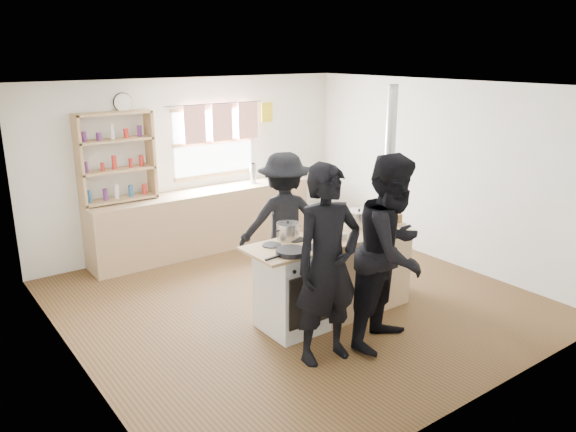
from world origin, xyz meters
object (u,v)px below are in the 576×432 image
object	(u,v)px
stockpot_stove	(288,231)
stockpot_counter	(359,219)
skillet_greens	(291,251)
flue_heater	(385,240)
person_near_right	(392,251)
roast_tray	(328,235)
cooking_island	(335,275)
thermos	(253,173)
bread_board	(392,220)
person_near_left	(328,265)
person_far	(284,222)

from	to	relation	value
stockpot_stove	stockpot_counter	world-z (taller)	stockpot_counter
skillet_greens	flue_heater	world-z (taller)	flue_heater
stockpot_counter	person_near_right	xyz separation A→B (m)	(-0.37, -0.88, -0.06)
skillet_greens	roast_tray	world-z (taller)	roast_tray
cooking_island	skillet_greens	world-z (taller)	skillet_greens
skillet_greens	person_near_right	world-z (taller)	person_near_right
stockpot_stove	stockpot_counter	xyz separation A→B (m)	(0.90, -0.13, 0.01)
stockpot_stove	thermos	bearing A→B (deg)	64.84
thermos	stockpot_counter	distance (m)	2.70
cooking_island	roast_tray	world-z (taller)	roast_tray
thermos	bread_board	distance (m)	2.84
skillet_greens	person_near_right	xyz separation A→B (m)	(0.78, -0.61, 0.01)
skillet_greens	bread_board	bearing A→B (deg)	4.08
stockpot_counter	person_near_left	bearing A→B (deg)	-145.47
stockpot_counter	thermos	bearing A→B (deg)	83.68
stockpot_counter	bread_board	bearing A→B (deg)	-22.88
thermos	person_far	size ratio (longest dim) A/B	0.18
bread_board	flue_heater	xyz separation A→B (m)	(0.13, 0.21, -0.33)
cooking_island	skillet_greens	bearing A→B (deg)	-166.26
stockpot_counter	person_near_left	world-z (taller)	person_near_left
skillet_greens	person_far	world-z (taller)	person_far
thermos	roast_tray	distance (m)	2.93
person_near_left	person_near_right	distance (m)	0.73
skillet_greens	person_far	distance (m)	1.36
bread_board	person_near_left	world-z (taller)	person_near_left
bread_board	person_near_left	size ratio (longest dim) A/B	0.16
cooking_island	stockpot_stove	size ratio (longest dim) A/B	7.83
cooking_island	person_far	world-z (taller)	person_far
roast_tray	person_near_right	distance (m)	0.78
skillet_greens	stockpot_stove	world-z (taller)	stockpot_stove
person_near_left	person_far	distance (m)	1.77
bread_board	person_far	xyz separation A→B (m)	(-0.79, 1.03, -0.13)
thermos	stockpot_stove	size ratio (longest dim) A/B	1.19
cooking_island	roast_tray	distance (m)	0.52
skillet_greens	bread_board	distance (m)	1.53
person_near_right	cooking_island	bearing A→B (deg)	74.75
person_near_right	stockpot_stove	bearing A→B (deg)	99.49
thermos	cooking_island	bearing A→B (deg)	-104.42
stockpot_stove	bread_board	distance (m)	1.31
flue_heater	skillet_greens	bearing A→B (deg)	-169.22
thermos	person_near_right	distance (m)	3.63
bread_board	person_near_right	distance (m)	1.04
roast_tray	person_near_left	xyz separation A→B (m)	(-0.55, -0.63, -0.01)
bread_board	flue_heater	world-z (taller)	flue_heater
stockpot_counter	bread_board	distance (m)	0.40
cooking_island	person_near_left	bearing A→B (deg)	-135.49
thermos	stockpot_counter	world-z (taller)	thermos
bread_board	cooking_island	bearing A→B (deg)	174.81
stockpot_counter	flue_heater	world-z (taller)	flue_heater
stockpot_counter	stockpot_stove	bearing A→B (deg)	171.83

